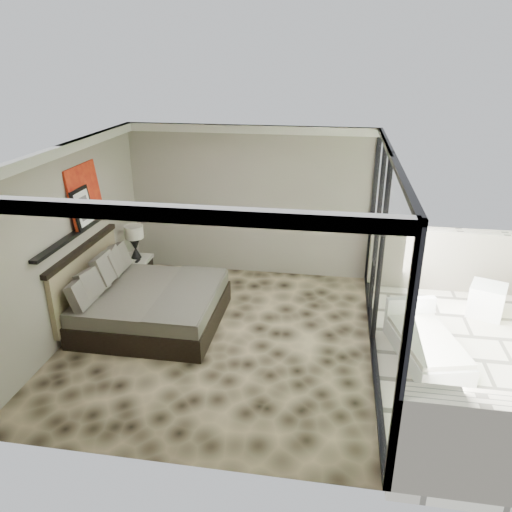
% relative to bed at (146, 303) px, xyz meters
% --- Properties ---
extents(floor, '(5.00, 5.00, 0.00)m').
position_rel_bed_xyz_m(floor, '(1.25, -0.27, -0.35)').
color(floor, black).
rests_on(floor, ground).
extents(ceiling, '(4.50, 5.00, 0.02)m').
position_rel_bed_xyz_m(ceiling, '(1.25, -0.27, 2.44)').
color(ceiling, silver).
rests_on(ceiling, back_wall).
extents(back_wall, '(4.50, 0.02, 2.80)m').
position_rel_bed_xyz_m(back_wall, '(1.25, 2.22, 1.05)').
color(back_wall, gray).
rests_on(back_wall, floor).
extents(left_wall, '(0.02, 5.00, 2.80)m').
position_rel_bed_xyz_m(left_wall, '(-0.99, -0.27, 1.05)').
color(left_wall, gray).
rests_on(left_wall, floor).
extents(glass_wall, '(0.08, 5.00, 2.80)m').
position_rel_bed_xyz_m(glass_wall, '(3.50, -0.27, 1.05)').
color(glass_wall, white).
rests_on(glass_wall, floor).
extents(terrace_slab, '(3.00, 5.00, 0.12)m').
position_rel_bed_xyz_m(terrace_slab, '(5.00, -0.27, -0.41)').
color(terrace_slab, '#B9B29E').
rests_on(terrace_slab, ground).
extents(picture_ledge, '(0.12, 2.20, 0.05)m').
position_rel_bed_xyz_m(picture_ledge, '(-0.93, -0.17, 1.15)').
color(picture_ledge, black).
rests_on(picture_ledge, left_wall).
extents(bed, '(2.13, 2.06, 1.18)m').
position_rel_bed_xyz_m(bed, '(0.00, 0.00, 0.00)').
color(bed, black).
rests_on(bed, floor).
extents(nightstand, '(0.74, 0.74, 0.57)m').
position_rel_bed_xyz_m(nightstand, '(-0.72, 1.28, -0.06)').
color(nightstand, black).
rests_on(nightstand, floor).
extents(table_lamp, '(0.33, 0.33, 0.61)m').
position_rel_bed_xyz_m(table_lamp, '(-0.67, 1.33, 0.56)').
color(table_lamp, black).
rests_on(table_lamp, nightstand).
extents(abstract_canvas, '(0.13, 0.90, 0.90)m').
position_rel_bed_xyz_m(abstract_canvas, '(-0.94, 0.29, 1.63)').
color(abstract_canvas, red).
rests_on(abstract_canvas, picture_ledge).
extents(framed_print, '(0.11, 0.50, 0.60)m').
position_rel_bed_xyz_m(framed_print, '(-0.89, 0.08, 1.48)').
color(framed_print, black).
rests_on(framed_print, picture_ledge).
extents(ottoman, '(0.67, 0.67, 0.52)m').
position_rel_bed_xyz_m(ottoman, '(5.35, 1.13, -0.09)').
color(ottoman, white).
rests_on(ottoman, terrace_slab).
extents(lounger, '(1.09, 1.63, 0.58)m').
position_rel_bed_xyz_m(lounger, '(4.21, -0.26, -0.17)').
color(lounger, silver).
rests_on(lounger, terrace_slab).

